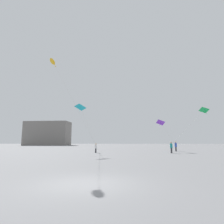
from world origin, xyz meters
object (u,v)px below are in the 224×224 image
Objects in this scene: person_in_blue at (176,146)px; person_in_white at (96,148)px; kite_violet_delta at (161,123)px; person_in_teal at (171,147)px; kite_amber_diamond at (56,67)px; kite_cyan_delta at (81,107)px; building_left_hall at (48,133)px; kite_emerald_delta at (204,110)px.

person_in_blue is 15.68m from person_in_white.
kite_violet_delta is (-2.70, -0.10, 4.49)m from person_in_blue.
person_in_teal is 21.46m from kite_amber_diamond.
kite_cyan_delta is 0.44× the size of kite_amber_diamond.
building_left_hall is (-46.11, 58.54, 0.50)m from kite_violet_delta.
person_in_blue is at bearing 122.05° from person_in_white.
person_in_blue reaches higher than person_in_white.
kite_violet_delta is (13.87, 8.94, -1.51)m from kite_cyan_delta.
building_left_hall is at bearing 129.54° from kite_emerald_delta.
kite_emerald_delta is at bearing 33.81° from kite_amber_diamond.
kite_cyan_delta is (-16.56, -9.04, 6.00)m from person_in_blue.
kite_cyan_delta is 74.79m from building_left_hall.
person_in_white is at bearing 59.62° from kite_cyan_delta.
kite_emerald_delta is 0.30× the size of building_left_hall.
kite_cyan_delta is 16.57m from kite_violet_delta.
person_in_blue is 19.80m from kite_cyan_delta.
kite_violet_delta is (-0.37, 5.79, 4.53)m from person_in_teal.
kite_cyan_delta is (-1.96, -3.34, 6.16)m from person_in_white.
kite_emerald_delta is (3.58, -5.02, 6.01)m from person_in_blue.
person_in_blue is 1.04× the size of person_in_teal.
kite_amber_diamond is at bearing -67.70° from building_left_hall.
person_in_white is 0.07× the size of building_left_hall.
kite_amber_diamond is at bearing -127.50° from kite_violet_delta.
person_in_white is (-12.28, 0.19, -0.13)m from person_in_teal.
kite_emerald_delta reaches higher than person_in_blue.
kite_cyan_delta is at bearing 102.43° from person_in_blue.
person_in_blue reaches higher than person_in_teal.
kite_cyan_delta reaches higher than kite_violet_delta.
kite_cyan_delta is at bearing -168.70° from kite_emerald_delta.
building_left_hall reaches higher than kite_amber_diamond.
person_in_teal reaches higher than person_in_white.
building_left_hall is (-32.24, 67.48, -1.01)m from kite_cyan_delta.
person_in_blue is at bearing 125.53° from kite_emerald_delta.
building_left_hall is at bearing 115.54° from kite_cyan_delta.
person_in_blue is 0.28× the size of kite_emerald_delta.
kite_cyan_delta is at bearing -147.19° from kite_violet_delta.
person_in_blue is at bearing -50.13° from building_left_hall.
kite_amber_diamond is 24.00m from kite_violet_delta.
kite_emerald_delta is at bearing -38.08° from kite_violet_delta.
kite_amber_diamond is at bearing 121.62° from person_in_blue.
kite_emerald_delta is 82.29m from building_left_hall.
kite_amber_diamond is at bearing 0.01° from person_in_white.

